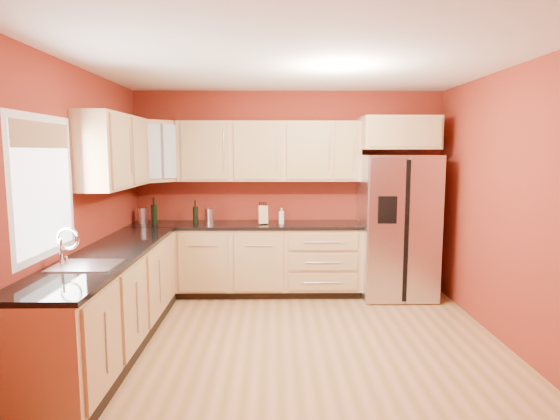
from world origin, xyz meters
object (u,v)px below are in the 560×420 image
Objects in this scene: refrigerator at (397,226)px; canister_left at (210,216)px; knife_block at (263,215)px; soap_dispenser at (281,216)px; wine_bottle_a at (154,211)px.

canister_left is at bearing 177.67° from refrigerator.
soap_dispenser is (0.23, -0.00, -0.01)m from knife_block.
wine_bottle_a is (-3.03, 0.00, 0.20)m from refrigerator.
knife_block is at bearing -5.39° from canister_left.
wine_bottle_a is 1.49× the size of knife_block.
refrigerator is 3.04m from wine_bottle_a.
wine_bottle_a is (-0.68, -0.09, 0.08)m from canister_left.
knife_block reaches higher than canister_left.
refrigerator is at bearing -1.22° from soap_dispenser.
refrigerator is 5.23× the size of wine_bottle_a.
soap_dispenser is (1.58, 0.03, -0.07)m from wine_bottle_a.
canister_left is 0.91× the size of soap_dispenser.
knife_block is at bearing 1.20° from wine_bottle_a.
refrigerator is 1.46m from soap_dispenser.
wine_bottle_a is at bearing -179.02° from soap_dispenser.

